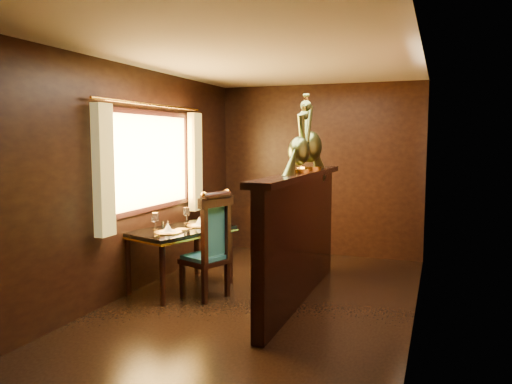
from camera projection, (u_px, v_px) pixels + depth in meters
ground at (261, 305)px, 5.15m from camera, size 5.00×5.00×0.00m
room_shell at (254, 151)px, 5.03m from camera, size 3.04×5.04×2.52m
partition at (300, 234)px, 5.24m from camera, size 0.26×2.70×1.36m
dining_table at (181, 235)px, 5.65m from camera, size 1.05×1.34×0.89m
chair_left at (212, 243)px, 5.28m from camera, size 0.54×0.56×1.18m
chair_right at (292, 222)px, 5.96m from camera, size 0.62×0.64×1.37m
peacock_left at (299, 138)px, 5.07m from camera, size 0.22×0.59×0.70m
peacock_right at (310, 133)px, 5.49m from camera, size 0.26×0.69×0.83m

